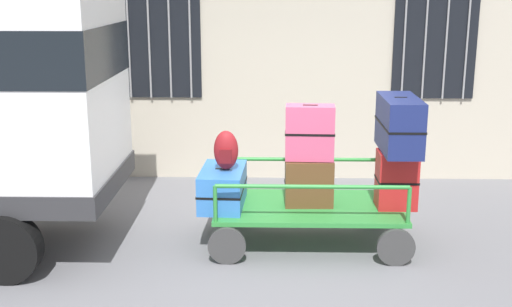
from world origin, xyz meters
The scene contains 10 objects.
ground_plane centered at (0.00, 0.00, 0.00)m, with size 40.00×40.00×0.00m, color slate.
building_wall centered at (0.00, 2.88, 2.50)m, with size 12.00×0.38×5.00m.
luggage_cart centered at (0.26, 0.14, 0.37)m, with size 2.18×1.28×0.45m.
cart_railing centered at (0.26, 0.14, 0.79)m, with size 2.06×1.14×0.41m.
suitcase_left_bottom centered at (-0.71, 0.12, 0.67)m, with size 0.52×0.88×0.43m.
suitcase_midleft_bottom centered at (0.26, 0.13, 0.72)m, with size 0.55×0.28×0.53m.
suitcase_midleft_middle centered at (0.26, 0.17, 1.29)m, with size 0.56×0.30×0.62m.
suitcase_center_bottom centered at (1.23, 0.10, 0.77)m, with size 0.44×0.36×0.65m.
suitcase_center_middle centered at (1.23, 0.12, 1.40)m, with size 0.40×0.93×0.60m.
backpack centered at (-0.66, 0.08, 1.10)m, with size 0.27×0.22×0.44m.
Camera 1 is at (-0.17, -6.89, 2.87)m, focal length 45.82 mm.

